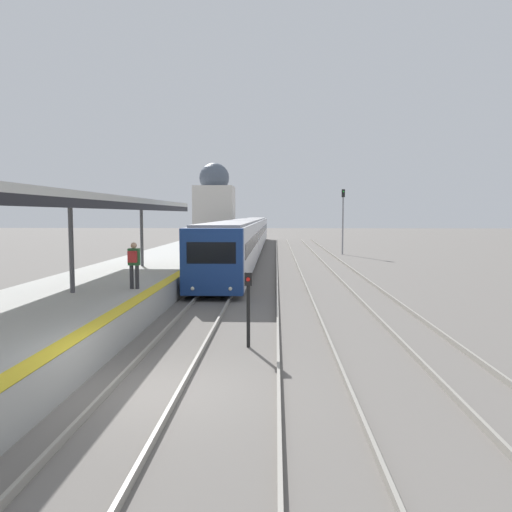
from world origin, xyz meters
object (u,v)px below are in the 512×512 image
Objects in this scene: signal_post_near at (248,301)px; signal_mast_far at (343,214)px; train_near at (248,234)px; person_on_platform at (134,261)px.

signal_post_near is 32.56m from signal_mast_far.
signal_mast_far is (6.74, 31.77, 2.35)m from signal_post_near.
signal_post_near is at bearing -86.71° from train_near.
signal_mast_far reaches higher than person_on_platform.
person_on_platform is 0.29× the size of signal_mast_far.
signal_mast_far reaches higher than signal_post_near.
train_near is at bearing 85.21° from person_on_platform.
person_on_platform reaches higher than signal_post_near.
signal_post_near is (1.90, -33.06, -0.49)m from train_near.
signal_post_near is at bearing -43.95° from person_on_platform.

